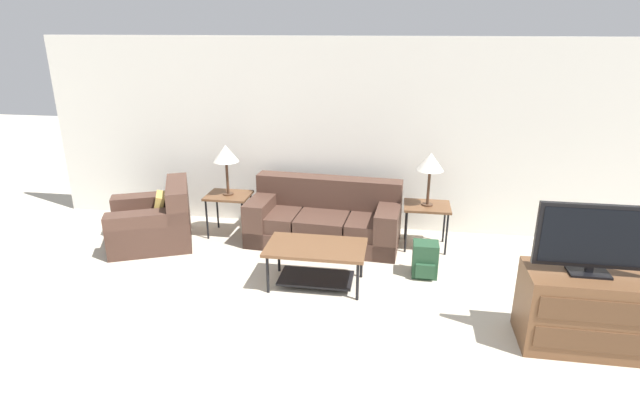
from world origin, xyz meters
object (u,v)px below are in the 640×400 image
(couch, at_px, (325,220))
(side_table_left, at_px, (229,199))
(coffee_table, at_px, (316,256))
(side_table_right, at_px, (427,209))
(armchair, at_px, (154,222))
(backpack, at_px, (425,260))
(table_lamp_right, at_px, (430,163))
(tv_console, at_px, (581,310))
(table_lamp_left, at_px, (226,154))
(television, at_px, (595,238))

(couch, xyz_separation_m, side_table_left, (-1.32, 0.04, 0.22))
(coffee_table, xyz_separation_m, side_table_left, (-1.40, 1.21, 0.17))
(coffee_table, relative_size, side_table_right, 1.87)
(side_table_right, bearing_deg, couch, -178.40)
(couch, bearing_deg, armchair, -169.94)
(armchair, xyz_separation_m, backpack, (3.48, -0.37, -0.09))
(table_lamp_right, bearing_deg, side_table_right, -90.00)
(couch, distance_m, tv_console, 3.19)
(couch, bearing_deg, table_lamp_left, 178.41)
(side_table_right, bearing_deg, coffee_table, -135.36)
(table_lamp_left, bearing_deg, couch, -1.59)
(side_table_left, distance_m, table_lamp_left, 0.61)
(couch, bearing_deg, table_lamp_right, 1.60)
(side_table_left, distance_m, table_lamp_right, 2.70)
(coffee_table, xyz_separation_m, tv_console, (2.50, -0.71, 0.01))
(side_table_left, xyz_separation_m, tv_console, (3.90, -1.92, -0.16))
(table_lamp_left, xyz_separation_m, backpack, (2.59, -0.80, -0.93))
(armchair, relative_size, coffee_table, 1.21)
(coffee_table, relative_size, tv_console, 1.07)
(coffee_table, height_order, television, television)
(couch, bearing_deg, backpack, -30.85)
(table_lamp_left, relative_size, tv_console, 0.67)
(tv_console, distance_m, television, 0.69)
(table_lamp_left, bearing_deg, armchair, -154.19)
(backpack, bearing_deg, armchair, 173.86)
(tv_console, xyz_separation_m, television, (0.00, 0.00, 0.69))
(side_table_left, distance_m, tv_console, 4.35)
(side_table_left, xyz_separation_m, television, (3.90, -1.92, 0.53))
(side_table_right, relative_size, table_lamp_right, 0.85)
(side_table_right, xyz_separation_m, tv_console, (1.27, -1.92, -0.16))
(tv_console, relative_size, television, 1.05)
(television, bearing_deg, armchair, 162.67)
(table_lamp_left, height_order, table_lamp_right, same)
(table_lamp_left, bearing_deg, tv_console, -26.21)
(table_lamp_left, relative_size, table_lamp_right, 1.00)
(side_table_right, height_order, tv_console, tv_console)
(armchair, xyz_separation_m, tv_console, (4.78, -1.49, 0.07))
(table_lamp_right, distance_m, tv_console, 2.43)
(armchair, bearing_deg, table_lamp_left, 25.81)
(television, relative_size, backpack, 2.35)
(side_table_left, xyz_separation_m, side_table_right, (2.62, 0.00, 0.00))
(table_lamp_left, height_order, television, television)
(couch, distance_m, side_table_right, 1.33)
(side_table_left, bearing_deg, table_lamp_right, 0.00)
(side_table_left, height_order, television, television)
(coffee_table, relative_size, television, 1.13)
(couch, bearing_deg, side_table_right, 1.60)
(side_table_left, height_order, backpack, side_table_left)
(armchair, distance_m, tv_console, 5.01)
(table_lamp_left, relative_size, backpack, 1.67)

